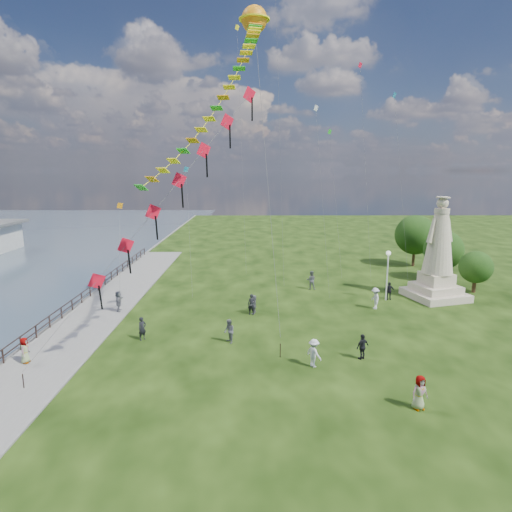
{
  "coord_description": "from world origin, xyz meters",
  "views": [
    {
      "loc": [
        -1.16,
        -22.14,
        11.52
      ],
      "look_at": [
        -1.0,
        8.0,
        5.5
      ],
      "focal_mm": 30.0,
      "sensor_mm": 36.0,
      "label": 1
    }
  ],
  "objects_px": {
    "serpent_kite": "(253,22)",
    "person_3": "(362,347)",
    "person_5": "(119,302)",
    "person_9": "(389,291)",
    "person_10": "(25,352)",
    "lamppost": "(388,265)",
    "person_7": "(311,280)",
    "person_4": "(420,392)",
    "person_8": "(375,298)",
    "person_11": "(254,304)",
    "person_6": "(252,305)",
    "person_0": "(142,329)",
    "person_1": "(229,331)",
    "statue": "(438,261)",
    "person_2": "(314,353)"
  },
  "relations": [
    {
      "from": "person_0",
      "to": "serpent_kite",
      "type": "bearing_deg",
      "value": -19.25
    },
    {
      "from": "person_8",
      "to": "person_9",
      "type": "distance_m",
      "value": 3.37
    },
    {
      "from": "statue",
      "to": "person_8",
      "type": "height_order",
      "value": "statue"
    },
    {
      "from": "person_3",
      "to": "person_6",
      "type": "bearing_deg",
      "value": -83.28
    },
    {
      "from": "person_0",
      "to": "person_11",
      "type": "relative_size",
      "value": 1.06
    },
    {
      "from": "lamppost",
      "to": "person_8",
      "type": "distance_m",
      "value": 3.79
    },
    {
      "from": "person_5",
      "to": "person_6",
      "type": "bearing_deg",
      "value": -101.89
    },
    {
      "from": "statue",
      "to": "serpent_kite",
      "type": "height_order",
      "value": "serpent_kite"
    },
    {
      "from": "lamppost",
      "to": "person_2",
      "type": "height_order",
      "value": "lamppost"
    },
    {
      "from": "person_3",
      "to": "person_7",
      "type": "xyz_separation_m",
      "value": [
        -1.07,
        16.05,
        0.1
      ]
    },
    {
      "from": "person_5",
      "to": "person_9",
      "type": "xyz_separation_m",
      "value": [
        23.49,
        3.43,
        -0.04
      ]
    },
    {
      "from": "person_11",
      "to": "lamppost",
      "type": "bearing_deg",
      "value": 121.71
    },
    {
      "from": "person_3",
      "to": "person_8",
      "type": "bearing_deg",
      "value": -142.47
    },
    {
      "from": "person_5",
      "to": "person_10",
      "type": "bearing_deg",
      "value": 156.7
    },
    {
      "from": "statue",
      "to": "person_4",
      "type": "distance_m",
      "value": 20.69
    },
    {
      "from": "person_1",
      "to": "person_11",
      "type": "distance_m",
      "value": 6.46
    },
    {
      "from": "lamppost",
      "to": "serpent_kite",
      "type": "bearing_deg",
      "value": -156.35
    },
    {
      "from": "person_6",
      "to": "person_8",
      "type": "distance_m",
      "value": 10.58
    },
    {
      "from": "person_4",
      "to": "person_8",
      "type": "distance_m",
      "value": 15.72
    },
    {
      "from": "person_1",
      "to": "person_2",
      "type": "xyz_separation_m",
      "value": [
        5.26,
        -3.59,
        0.03
      ]
    },
    {
      "from": "person_7",
      "to": "person_10",
      "type": "distance_m",
      "value": 25.64
    },
    {
      "from": "person_3",
      "to": "person_6",
      "type": "height_order",
      "value": "person_6"
    },
    {
      "from": "lamppost",
      "to": "person_1",
      "type": "bearing_deg",
      "value": -144.48
    },
    {
      "from": "person_6",
      "to": "person_11",
      "type": "height_order",
      "value": "person_6"
    },
    {
      "from": "person_5",
      "to": "person_9",
      "type": "height_order",
      "value": "person_5"
    },
    {
      "from": "person_0",
      "to": "person_2",
      "type": "xyz_separation_m",
      "value": [
        11.3,
        -4.19,
        0.04
      ]
    },
    {
      "from": "person_6",
      "to": "person_3",
      "type": "bearing_deg",
      "value": -33.01
    },
    {
      "from": "serpent_kite",
      "to": "person_3",
      "type": "bearing_deg",
      "value": -46.28
    },
    {
      "from": "person_11",
      "to": "serpent_kite",
      "type": "relative_size",
      "value": 0.07
    },
    {
      "from": "person_9",
      "to": "person_5",
      "type": "bearing_deg",
      "value": -165.12
    },
    {
      "from": "person_6",
      "to": "person_7",
      "type": "height_order",
      "value": "person_7"
    },
    {
      "from": "lamppost",
      "to": "person_0",
      "type": "xyz_separation_m",
      "value": [
        -19.69,
        -9.14,
        -2.47
      ]
    },
    {
      "from": "person_5",
      "to": "serpent_kite",
      "type": "relative_size",
      "value": 0.08
    },
    {
      "from": "lamppost",
      "to": "person_6",
      "type": "height_order",
      "value": "lamppost"
    },
    {
      "from": "statue",
      "to": "person_9",
      "type": "bearing_deg",
      "value": 169.02
    },
    {
      "from": "person_10",
      "to": "person_7",
      "type": "bearing_deg",
      "value": -55.33
    },
    {
      "from": "statue",
      "to": "person_0",
      "type": "bearing_deg",
      "value": -174.17
    },
    {
      "from": "person_2",
      "to": "person_11",
      "type": "height_order",
      "value": "person_2"
    },
    {
      "from": "person_5",
      "to": "person_11",
      "type": "xyz_separation_m",
      "value": [
        11.19,
        -0.33,
        -0.09
      ]
    },
    {
      "from": "person_1",
      "to": "serpent_kite",
      "type": "bearing_deg",
      "value": 137.23
    },
    {
      "from": "statue",
      "to": "person_10",
      "type": "xyz_separation_m",
      "value": [
        -30.53,
        -13.55,
        -2.71
      ]
    },
    {
      "from": "person_5",
      "to": "person_10",
      "type": "height_order",
      "value": "person_5"
    },
    {
      "from": "person_2",
      "to": "person_7",
      "type": "xyz_separation_m",
      "value": [
        2.09,
        17.06,
        0.06
      ]
    },
    {
      "from": "person_0",
      "to": "serpent_kite",
      "type": "distance_m",
      "value": 22.43
    },
    {
      "from": "statue",
      "to": "person_1",
      "type": "distance_m",
      "value": 21.27
    },
    {
      "from": "person_6",
      "to": "person_8",
      "type": "xyz_separation_m",
      "value": [
        10.47,
        1.47,
        0.06
      ]
    },
    {
      "from": "person_5",
      "to": "person_6",
      "type": "height_order",
      "value": "person_6"
    },
    {
      "from": "person_1",
      "to": "person_7",
      "type": "bearing_deg",
      "value": 128.81
    },
    {
      "from": "person_7",
      "to": "person_8",
      "type": "bearing_deg",
      "value": 133.07
    },
    {
      "from": "person_8",
      "to": "person_11",
      "type": "xyz_separation_m",
      "value": [
        -10.29,
        -1.06,
        -0.15
      ]
    }
  ]
}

